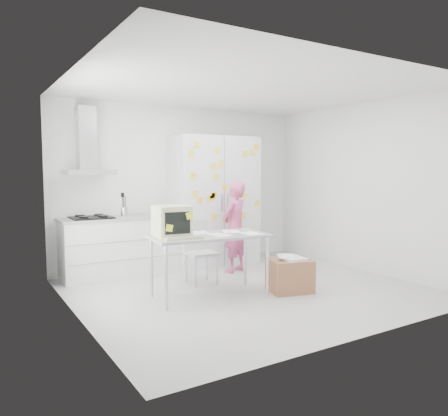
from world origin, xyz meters
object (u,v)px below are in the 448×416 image
person (235,227)px  chair (199,247)px  cardboard_box (290,275)px  desk (186,228)px

person → chair: (-0.80, -0.30, -0.21)m
chair → cardboard_box: (0.81, -1.06, -0.29)m
person → desk: size_ratio=0.93×
chair → cardboard_box: size_ratio=1.42×
person → cardboard_box: 1.45m
desk → cardboard_box: (1.33, -0.44, -0.68)m
person → cardboard_box: (0.01, -1.36, -0.50)m
chair → cardboard_box: 1.36m
person → chair: size_ratio=1.60×
person → chair: bearing=-4.2°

